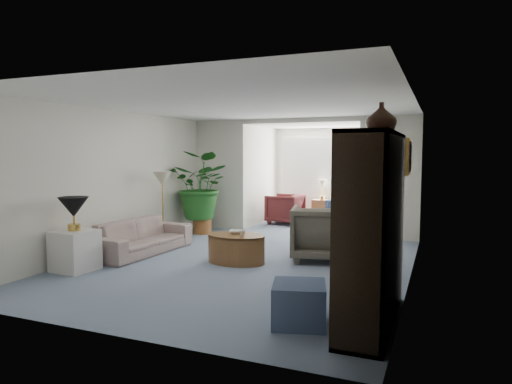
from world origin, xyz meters
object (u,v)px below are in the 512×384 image
at_px(sofa, 142,237).
at_px(wingback_chair, 321,233).
at_px(entertainment_cabinet, 373,229).
at_px(sunroom_chair_blue, 345,213).
at_px(table_lamp, 73,207).
at_px(coffee_cup, 242,234).
at_px(coffee_table, 236,249).
at_px(coffee_bowl, 236,232).
at_px(cabinet_urn, 381,118).
at_px(floor_lamp, 162,179).
at_px(end_table, 75,250).
at_px(sunroom_chair_maroon, 285,209).
at_px(plant_pot, 202,226).
at_px(sunroom_table, 322,210).
at_px(framed_picture, 409,157).
at_px(side_table_dark, 367,242).
at_px(ottoman, 299,304).

xyz_separation_m(sofa, wingback_chair, (3.03, 0.73, 0.15)).
height_order(entertainment_cabinet, sunroom_chair_blue, entertainment_cabinet).
relative_size(table_lamp, coffee_cup, 4.43).
xyz_separation_m(coffee_table, sunroom_chair_blue, (0.93, 4.12, 0.12)).
distance_m(table_lamp, sunroom_chair_blue, 6.25).
relative_size(coffee_bowl, coffee_cup, 2.24).
distance_m(cabinet_urn, sunroom_chair_blue, 5.89).
distance_m(table_lamp, floor_lamp, 2.32).
bearing_deg(sofa, end_table, 174.91).
distance_m(coffee_table, sunroom_chair_blue, 4.23).
bearing_deg(table_lamp, sunroom_chair_blue, 61.70).
distance_m(wingback_chair, sunroom_chair_maroon, 3.84).
bearing_deg(wingback_chair, coffee_bowl, 13.49).
height_order(cabinet_urn, plant_pot, cabinet_urn).
height_order(plant_pot, sunroom_table, sunroom_table).
bearing_deg(cabinet_urn, sunroom_table, 109.50).
distance_m(coffee_cup, plant_pot, 2.98).
bearing_deg(framed_picture, plant_pot, 152.07).
bearing_deg(wingback_chair, side_table_dark, -169.55).
height_order(end_table, coffee_bowl, end_table).
height_order(framed_picture, coffee_table, framed_picture).
xyz_separation_m(floor_lamp, coffee_table, (2.01, -0.94, -1.02)).
height_order(table_lamp, floor_lamp, floor_lamp).
bearing_deg(end_table, coffee_bowl, 36.54).
bearing_deg(sunroom_chair_maroon, sunroom_table, 139.35).
height_order(framed_picture, sofa, framed_picture).
distance_m(floor_lamp, coffee_bowl, 2.27).
distance_m(table_lamp, coffee_bowl, 2.50).
height_order(sunroom_chair_maroon, sunroom_table, sunroom_chair_maroon).
height_order(table_lamp, ottoman, table_lamp).
xyz_separation_m(sofa, coffee_cup, (1.97, -0.09, 0.20)).
bearing_deg(sunroom_chair_maroon, framed_picture, 40.57).
distance_m(coffee_cup, side_table_dark, 2.09).
bearing_deg(cabinet_urn, wingback_chair, 119.84).
bearing_deg(sunroom_table, ottoman, -77.81).
height_order(end_table, sunroom_chair_maroon, sunroom_chair_maroon).
distance_m(end_table, side_table_dark, 4.59).
distance_m(coffee_table, sunroom_table, 4.87).
xyz_separation_m(table_lamp, coffee_table, (2.02, 1.36, -0.73)).
xyz_separation_m(coffee_bowl, ottoman, (1.75, -2.25, -0.26)).
distance_m(sofa, cabinet_urn, 4.75).
distance_m(framed_picture, plant_pot, 5.21).
relative_size(ottoman, sunroom_chair_maroon, 0.65).
relative_size(wingback_chair, ottoman, 1.84).
bearing_deg(ottoman, side_table_dark, 86.21).
bearing_deg(floor_lamp, sunroom_chair_blue, 47.21).
bearing_deg(sunroom_chair_blue, sofa, 150.68).
bearing_deg(ottoman, coffee_table, 128.35).
relative_size(wingback_chair, entertainment_cabinet, 0.50).
height_order(cabinet_urn, sunroom_chair_blue, cabinet_urn).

